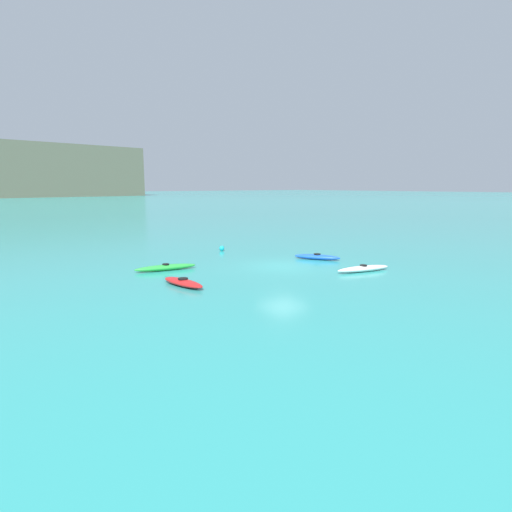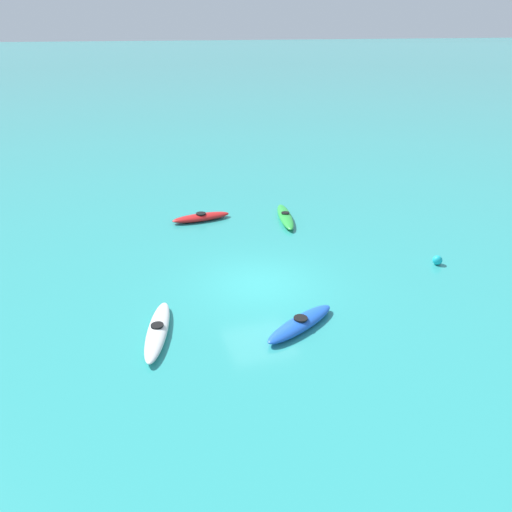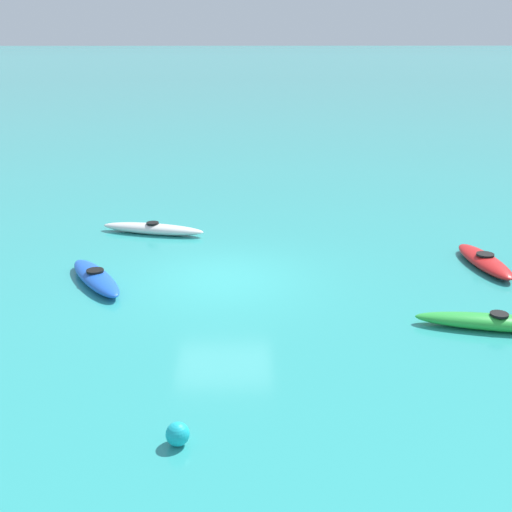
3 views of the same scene
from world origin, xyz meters
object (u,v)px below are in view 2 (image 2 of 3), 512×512
Objects in this scene: buoy_cyan at (437,260)px; kayak_blue at (300,323)px; kayak_white at (158,331)px; kayak_red at (201,217)px; kayak_green at (285,217)px.

kayak_blue is at bearing -68.56° from buoy_cyan.
kayak_white is 9.76m from kayak_red.
kayak_blue reaches higher than buoy_cyan.
kayak_green reaches higher than buoy_cyan.
kayak_red and kayak_blue have the same top height.
kayak_red is (-1.09, -3.82, 0.00)m from kayak_green.
kayak_green is at bearing 74.02° from kayak_red.
buoy_cyan is (-2.63, 6.71, 0.02)m from kayak_blue.
buoy_cyan is at bearing 31.21° from kayak_green.
kayak_blue is (10.10, 0.98, -0.00)m from kayak_red.
kayak_white is at bearing -19.24° from kayak_red.
kayak_white and kayak_red have the same top height.
kayak_blue is at bearing 5.51° from kayak_red.
kayak_white is 4.29m from kayak_blue.
kayak_blue is 7.77× the size of buoy_cyan.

